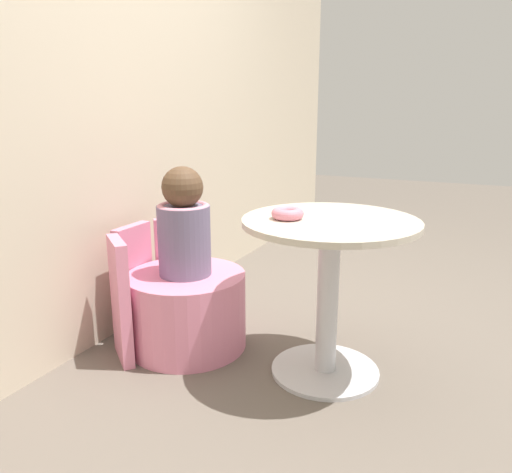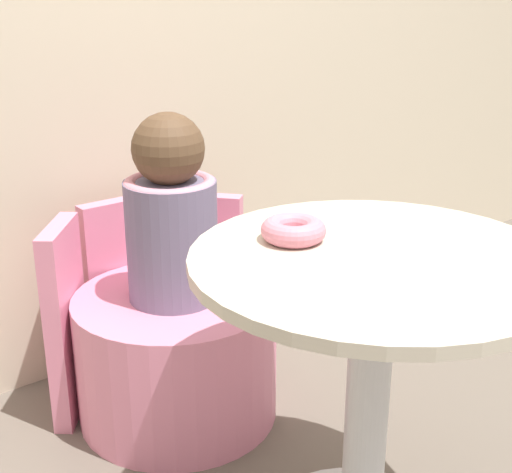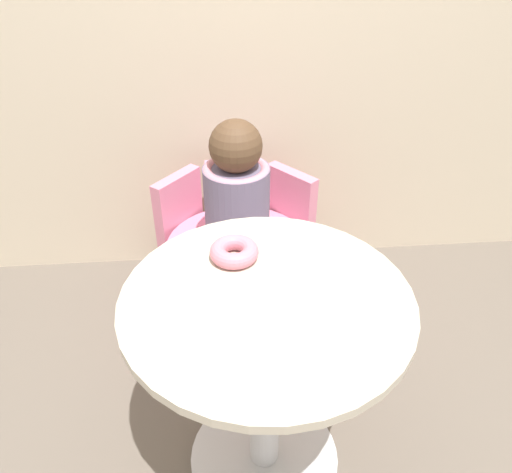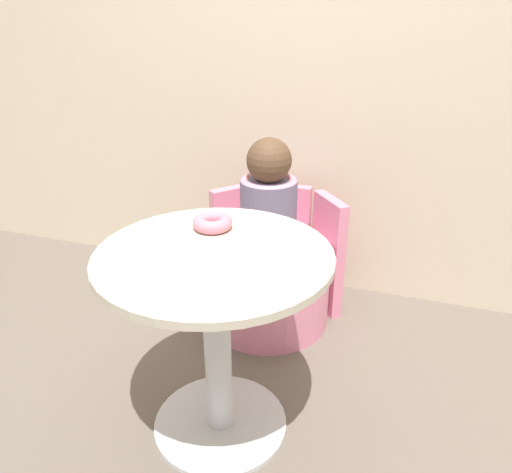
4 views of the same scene
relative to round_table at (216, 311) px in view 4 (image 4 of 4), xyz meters
The scene contains 7 objects.
ground_plane 0.48m from the round_table, 20.69° to the right, with size 12.00×12.00×0.00m, color #665B51.
back_wall 1.33m from the round_table, 87.28° to the left, with size 6.00×0.06×2.40m.
round_table is the anchor object (origin of this frame).
tub_chair 0.73m from the round_table, 93.22° to the left, with size 0.55×0.55×0.36m.
booth_backrest 0.92m from the round_table, 92.40° to the left, with size 0.65×0.24×0.56m.
child_figure 0.68m from the round_table, 93.22° to the left, with size 0.24×0.24×0.50m.
donut 0.29m from the round_table, 113.90° to the left, with size 0.13×0.13×0.04m.
Camera 4 is at (0.48, -1.18, 1.35)m, focal length 35.00 mm.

